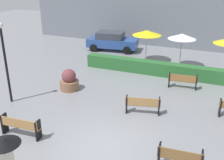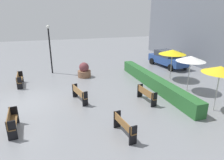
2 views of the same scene
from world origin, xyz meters
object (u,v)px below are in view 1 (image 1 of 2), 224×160
object	(u,v)px
bench_back_row	(183,80)
patio_umbrella_yellow	(147,33)
bench_mid_center	(143,104)
planter_pot	(69,81)
lamp_post	(5,56)
bench_near_left	(20,126)
patio_umbrella_white	(182,36)
bench_near_right	(180,158)
parked_car	(112,41)

from	to	relation	value
bench_back_row	patio_umbrella_yellow	xyz separation A→B (m)	(-3.30, 3.86, 1.71)
bench_mid_center	bench_back_row	bearing A→B (deg)	71.48
planter_pot	lamp_post	bearing A→B (deg)	-128.70
planter_pot	patio_umbrella_yellow	size ratio (longest dim) A/B	0.52
bench_near_left	planter_pot	world-z (taller)	planter_pot
bench_back_row	patio_umbrella_yellow	size ratio (longest dim) A/B	0.70
bench_near_left	patio_umbrella_white	world-z (taller)	patio_umbrella_white
bench_back_row	bench_near_right	size ratio (longest dim) A/B	1.08
bench_back_row	planter_pot	xyz separation A→B (m)	(-5.99, -2.65, 0.02)
bench_near_right	parked_car	size ratio (longest dim) A/B	0.35
bench_near_right	parked_car	xyz separation A→B (m)	(-7.89, 13.05, 0.29)
bench_mid_center	bench_back_row	world-z (taller)	bench_mid_center
planter_pot	parked_car	world-z (taller)	parked_car
bench_mid_center	bench_near_right	size ratio (longest dim) A/B	1.08
bench_near_left	parked_car	xyz separation A→B (m)	(-1.49, 13.45, 0.30)
patio_umbrella_white	patio_umbrella_yellow	bearing A→B (deg)	172.83
bench_near_right	lamp_post	bearing A→B (deg)	167.61
planter_pot	bench_back_row	bearing A→B (deg)	23.91
bench_back_row	lamp_post	bearing A→B (deg)	-147.13
bench_mid_center	patio_umbrella_white	distance (m)	7.56
planter_pot	lamp_post	world-z (taller)	lamp_post
planter_pot	patio_umbrella_yellow	bearing A→B (deg)	67.57
lamp_post	bench_back_row	bearing A→B (deg)	32.87
bench_near_left	patio_umbrella_white	distance (m)	12.14
bench_near_left	patio_umbrella_yellow	size ratio (longest dim) A/B	0.75
bench_near_right	planter_pot	bearing A→B (deg)	147.29
patio_umbrella_yellow	bench_back_row	bearing A→B (deg)	-49.45
patio_umbrella_white	parked_car	distance (m)	6.70
lamp_post	patio_umbrella_white	bearing A→B (deg)	50.24
patio_umbrella_yellow	patio_umbrella_white	size ratio (longest dim) A/B	0.99
lamp_post	patio_umbrella_yellow	distance (m)	10.18
patio_umbrella_white	parked_car	size ratio (longest dim) A/B	0.55
parked_car	lamp_post	bearing A→B (deg)	-95.85
planter_pot	bench_near_right	bearing A→B (deg)	-32.71
bench_near_right	bench_near_left	bearing A→B (deg)	-176.39
bench_back_row	bench_near_right	world-z (taller)	bench_near_right
lamp_post	parked_car	distance (m)	11.26
bench_near_left	patio_umbrella_white	xyz separation A→B (m)	(4.62, 11.09, 1.73)
bench_near_right	planter_pot	size ratio (longest dim) A/B	1.25
patio_umbrella_white	lamp_post	bearing A→B (deg)	-129.76
bench_mid_center	bench_back_row	distance (m)	4.01
planter_pot	patio_umbrella_white	xyz separation A→B (m)	(5.23, 6.19, 1.72)
planter_pot	bench_mid_center	bearing A→B (deg)	-13.73
bench_mid_center	bench_near_left	size ratio (longest dim) A/B	0.94
bench_near_left	planter_pot	bearing A→B (deg)	97.07
lamp_post	patio_umbrella_white	size ratio (longest dim) A/B	1.71
lamp_post	bench_mid_center	bearing A→B (deg)	11.47
bench_near_right	patio_umbrella_white	size ratio (longest dim) A/B	0.64
bench_mid_center	bench_near_left	xyz separation A→B (m)	(-4.10, -3.75, -0.01)
bench_near_left	lamp_post	bearing A→B (deg)	137.72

